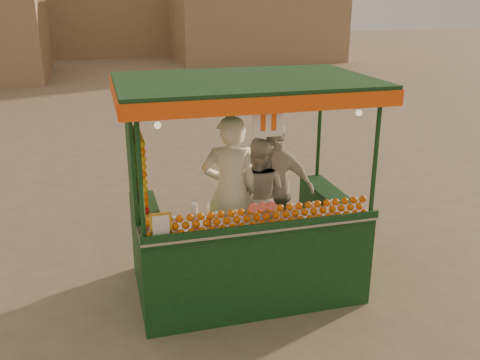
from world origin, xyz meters
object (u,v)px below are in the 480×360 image
object	(u,v)px
juice_cart	(241,229)
vendor_left	(230,191)
vendor_middle	(259,196)
vendor_right	(276,187)

from	to	relation	value
juice_cart	vendor_left	distance (m)	0.49
juice_cart	vendor_middle	world-z (taller)	juice_cart
vendor_left	vendor_right	xyz separation A→B (m)	(0.68, 0.23, -0.09)
vendor_right	juice_cart	bearing A→B (deg)	72.17
juice_cart	vendor_left	bearing A→B (deg)	105.72
juice_cart	vendor_right	bearing A→B (deg)	39.02
vendor_middle	vendor_right	size ratio (longest dim) A/B	0.90
vendor_left	vendor_right	world-z (taller)	vendor_left
vendor_left	vendor_right	size ratio (longest dim) A/B	1.11
vendor_left	vendor_middle	bearing A→B (deg)	-147.35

